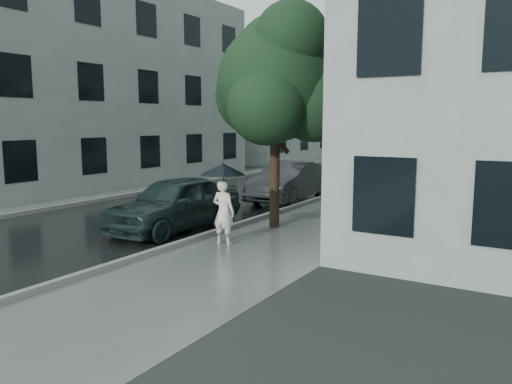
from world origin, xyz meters
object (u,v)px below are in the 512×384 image
Objects in this scene: street_tree at (277,82)px; car_near at (175,203)px; pedestrian at (224,212)px; lamp_post at (333,126)px; car_far at (289,181)px.

street_tree reaches higher than car_near.
street_tree is (0.08, 2.56, 3.29)m from pedestrian.
lamp_post is at bearing 93.43° from street_tree.
car_near is (-2.20, -1.88, -3.35)m from street_tree.
car_near is at bearing -94.91° from car_far.
pedestrian is at bearing -77.41° from car_far.
pedestrian is 7.18m from car_far.
car_far is (-1.78, 6.95, -0.07)m from pedestrian.
street_tree is 5.83m from car_far.
lamp_post is at bearing -89.10° from pedestrian.
car_near is at bearing -139.51° from street_tree.
pedestrian is at bearing -91.73° from street_tree.
pedestrian is 0.26× the size of street_tree.
car_far is at bearing 112.98° from street_tree.
car_near is (-2.12, 0.69, -0.06)m from pedestrian.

